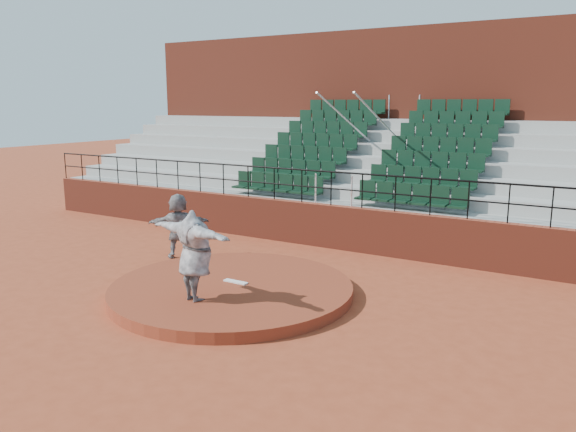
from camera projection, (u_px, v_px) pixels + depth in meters
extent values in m
plane|color=#9A3E22|center=(232.00, 295.00, 12.80)|extent=(90.00, 90.00, 0.00)
cylinder|color=maroon|center=(232.00, 289.00, 12.78)|extent=(5.50, 5.50, 0.25)
cube|color=white|center=(236.00, 282.00, 12.88)|extent=(0.60, 0.15, 0.03)
cube|color=maroon|center=(331.00, 226.00, 16.88)|extent=(24.00, 0.30, 1.30)
cylinder|color=black|center=(331.00, 172.00, 16.55)|extent=(24.00, 0.05, 0.05)
cylinder|color=black|center=(331.00, 189.00, 16.65)|extent=(24.00, 0.04, 0.04)
cylinder|color=black|center=(65.00, 166.00, 22.69)|extent=(0.04, 0.04, 1.00)
cylinder|color=black|center=(82.00, 167.00, 22.18)|extent=(0.04, 0.04, 1.00)
cylinder|color=black|center=(99.00, 169.00, 21.68)|extent=(0.04, 0.04, 1.00)
cylinder|color=black|center=(118.00, 170.00, 21.18)|extent=(0.04, 0.04, 1.00)
cylinder|color=black|center=(137.00, 172.00, 20.67)|extent=(0.04, 0.04, 1.00)
cylinder|color=black|center=(157.00, 174.00, 20.17)|extent=(0.04, 0.04, 1.00)
cylinder|color=black|center=(178.00, 175.00, 19.67)|extent=(0.04, 0.04, 1.00)
cylinder|color=black|center=(200.00, 177.00, 19.17)|extent=(0.04, 0.04, 1.00)
cylinder|color=black|center=(223.00, 179.00, 18.66)|extent=(0.04, 0.04, 1.00)
cylinder|color=black|center=(248.00, 181.00, 18.16)|extent=(0.04, 0.04, 1.00)
cylinder|color=black|center=(274.00, 184.00, 17.66)|extent=(0.04, 0.04, 1.00)
cylinder|color=black|center=(302.00, 186.00, 17.16)|extent=(0.04, 0.04, 1.00)
cylinder|color=black|center=(331.00, 189.00, 16.65)|extent=(0.04, 0.04, 1.00)
cylinder|color=black|center=(362.00, 191.00, 16.15)|extent=(0.04, 0.04, 1.00)
cylinder|color=black|center=(395.00, 194.00, 15.65)|extent=(0.04, 0.04, 1.00)
cylinder|color=black|center=(431.00, 197.00, 15.15)|extent=(0.04, 0.04, 1.00)
cylinder|color=black|center=(468.00, 200.00, 14.64)|extent=(0.04, 0.04, 1.00)
cylinder|color=black|center=(509.00, 204.00, 14.14)|extent=(0.04, 0.04, 1.00)
cylinder|color=black|center=(552.00, 207.00, 13.64)|extent=(0.04, 0.04, 1.00)
cube|color=#9A9A95|center=(339.00, 223.00, 17.37)|extent=(24.00, 0.85, 1.30)
cube|color=black|center=(277.00, 185.00, 18.30)|extent=(3.30, 0.48, 0.72)
cube|color=black|center=(411.00, 197.00, 16.04)|extent=(3.30, 0.48, 0.72)
cube|color=#9A9A95|center=(350.00, 212.00, 18.04)|extent=(24.00, 0.85, 1.70)
cube|color=black|center=(291.00, 170.00, 18.94)|extent=(3.30, 0.48, 0.72)
cube|color=black|center=(421.00, 179.00, 16.68)|extent=(3.30, 0.48, 0.72)
cube|color=#9A9A95|center=(361.00, 202.00, 18.72)|extent=(24.00, 0.85, 2.10)
cube|color=black|center=(303.00, 156.00, 19.58)|extent=(3.30, 0.48, 0.72)
cube|color=black|center=(430.00, 163.00, 17.32)|extent=(3.30, 0.48, 0.72)
cube|color=#9A9A95|center=(371.00, 193.00, 19.39)|extent=(24.00, 0.85, 2.50)
cube|color=black|center=(315.00, 143.00, 20.21)|extent=(3.30, 0.48, 0.72)
cube|color=black|center=(438.00, 149.00, 17.95)|extent=(3.30, 0.48, 0.72)
cube|color=#9A9A95|center=(381.00, 184.00, 20.07)|extent=(24.00, 0.85, 2.90)
cube|color=black|center=(325.00, 131.00, 20.85)|extent=(3.30, 0.48, 0.72)
cube|color=black|center=(446.00, 135.00, 18.59)|extent=(3.30, 0.48, 0.72)
cube|color=#9A9A95|center=(389.00, 176.00, 20.74)|extent=(24.00, 0.85, 3.30)
cube|color=black|center=(336.00, 120.00, 21.49)|extent=(3.30, 0.48, 0.72)
cube|color=black|center=(454.00, 122.00, 19.22)|extent=(3.30, 0.48, 0.72)
cube|color=#9A9A95|center=(398.00, 168.00, 21.42)|extent=(24.00, 0.85, 3.70)
cube|color=black|center=(345.00, 109.00, 22.12)|extent=(3.30, 0.48, 0.72)
cube|color=black|center=(461.00, 110.00, 19.86)|extent=(3.30, 0.48, 0.72)
cylinder|color=silver|center=(357.00, 129.00, 19.27)|extent=(0.06, 5.97, 2.46)
cylinder|color=silver|center=(390.00, 130.00, 18.67)|extent=(0.06, 5.97, 2.46)
cube|color=maroon|center=(416.00, 122.00, 22.70)|extent=(24.00, 3.00, 7.10)
imported|color=black|center=(194.00, 256.00, 11.55)|extent=(2.44, 1.10, 1.92)
imported|color=black|center=(179.00, 225.00, 15.76)|extent=(1.65, 1.50, 1.83)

